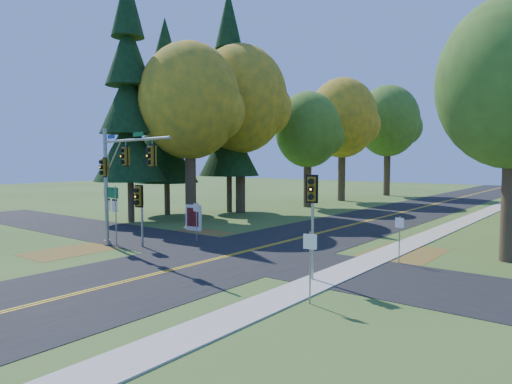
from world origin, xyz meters
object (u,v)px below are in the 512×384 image
Objects in this scene: traffic_mast at (119,171)px; route_sign_cluster at (111,203)px; east_signal_pole at (312,201)px; info_kiosk at (194,218)px.

traffic_mast is 2.78m from route_sign_cluster.
info_kiosk is (-13.36, 6.37, -2.40)m from east_signal_pole.
route_sign_cluster is (-1.89, 0.77, -1.90)m from traffic_mast.
east_signal_pole reaches higher than route_sign_cluster.
east_signal_pole reaches higher than info_kiosk.
traffic_mast is 4.06× the size of info_kiosk.
traffic_mast is at bearing 163.51° from east_signal_pole.
traffic_mast reaches higher than east_signal_pole.
east_signal_pole is 1.27× the size of route_sign_cluster.
info_kiosk is at bearing 94.29° from route_sign_cluster.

